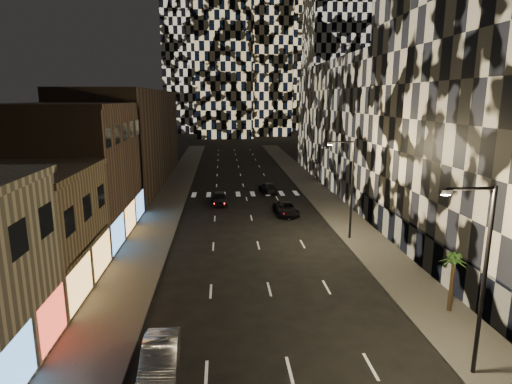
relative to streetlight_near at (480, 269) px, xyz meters
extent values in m
cube|color=#47443F|center=(-18.35, 40.00, -5.28)|extent=(4.00, 120.00, 0.15)
cube|color=#47443F|center=(1.65, 40.00, -5.28)|extent=(4.00, 120.00, 0.15)
cube|color=#4C4C47|center=(-16.25, 40.00, -5.28)|extent=(0.20, 120.00, 0.15)
cube|color=#4C4C47|center=(-0.45, 40.00, -5.28)|extent=(0.20, 120.00, 0.15)
cube|color=#7A6449|center=(-25.35, 11.00, -1.35)|extent=(10.00, 10.00, 8.00)
cube|color=brown|center=(-25.35, 23.50, 0.65)|extent=(10.00, 15.00, 12.00)
cube|color=brown|center=(-25.35, 50.00, 1.65)|extent=(10.00, 40.00, 14.00)
cube|color=#383838|center=(3.95, 14.50, -3.85)|extent=(0.60, 25.00, 3.00)
cube|color=#232326|center=(11.65, 47.00, 3.65)|extent=(16.00, 40.00, 18.00)
cylinder|color=black|center=(0.25, 0.00, -0.70)|extent=(0.20, 0.20, 9.00)
cylinder|color=black|center=(-0.85, 0.00, 3.70)|extent=(2.20, 0.14, 0.14)
cube|color=black|center=(-1.95, 0.00, 3.58)|extent=(0.50, 0.25, 0.18)
cube|color=#FFEAB2|center=(-1.95, 0.00, 3.46)|extent=(0.35, 0.18, 0.06)
cylinder|color=black|center=(0.25, 20.00, -0.70)|extent=(0.20, 0.20, 9.00)
cylinder|color=black|center=(-0.85, 20.00, 3.70)|extent=(2.20, 0.14, 0.14)
cube|color=black|center=(-1.95, 20.00, 3.58)|extent=(0.50, 0.25, 0.18)
cube|color=#FFEAB2|center=(-1.95, 20.00, 3.46)|extent=(0.35, 0.18, 0.06)
imported|color=gray|center=(-14.50, 1.18, -4.57)|extent=(1.88, 4.85, 1.57)
imported|color=black|center=(-11.85, 34.24, -4.57)|extent=(2.03, 4.69, 1.57)
imported|color=black|center=(-5.15, 40.53, -4.64)|extent=(2.52, 5.08, 1.42)
imported|color=black|center=(-4.35, 29.00, -4.67)|extent=(2.59, 5.06, 1.37)
cylinder|color=#47331E|center=(2.26, 5.92, -3.62)|extent=(0.24, 0.24, 3.16)
sphere|color=#264B1B|center=(2.26, 5.92, -1.89)|extent=(0.69, 0.69, 0.69)
cone|color=#264B1B|center=(2.50, 5.87, -1.94)|extent=(1.40, 0.51, 0.84)
cone|color=#264B1B|center=(2.44, 6.08, -1.94)|extent=(1.21, 1.11, 0.84)
cone|color=#264B1B|center=(2.24, 6.17, -1.94)|extent=(0.34, 1.38, 0.84)
cone|color=#264B1B|center=(2.06, 6.06, -1.94)|extent=(1.27, 1.03, 0.84)
cone|color=#264B1B|center=(2.02, 5.85, -1.94)|extent=(1.39, 0.63, 0.84)
cone|color=#264B1B|center=(2.16, 5.69, -1.94)|extent=(0.79, 1.37, 0.84)
cone|color=#264B1B|center=(2.37, 5.70, -1.94)|extent=(0.90, 1.34, 0.84)
camera|label=1|loc=(-11.42, -17.06, 7.47)|focal=30.00mm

